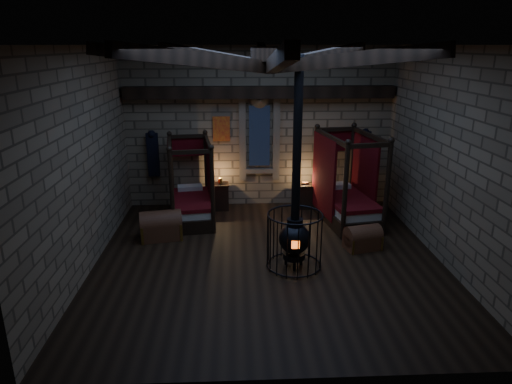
{
  "coord_description": "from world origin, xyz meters",
  "views": [
    {
      "loc": [
        -0.65,
        -8.44,
        4.21
      ],
      "look_at": [
        -0.23,
        0.6,
        1.27
      ],
      "focal_mm": 32.0,
      "sensor_mm": 36.0,
      "label": 1
    }
  ],
  "objects_px": {
    "trunk_left": "(161,226)",
    "trunk_right": "(363,238)",
    "bed_left": "(191,201)",
    "bed_right": "(346,200)",
    "stove": "(295,236)"
  },
  "relations": [
    {
      "from": "bed_right",
      "to": "trunk_right",
      "type": "distance_m",
      "value": 1.69
    },
    {
      "from": "trunk_left",
      "to": "trunk_right",
      "type": "xyz_separation_m",
      "value": [
        4.42,
        -0.76,
        -0.06
      ]
    },
    {
      "from": "bed_left",
      "to": "trunk_left",
      "type": "distance_m",
      "value": 1.32
    },
    {
      "from": "stove",
      "to": "trunk_left",
      "type": "bearing_deg",
      "value": 155.03
    },
    {
      "from": "bed_left",
      "to": "trunk_right",
      "type": "height_order",
      "value": "bed_left"
    },
    {
      "from": "bed_left",
      "to": "bed_right",
      "type": "height_order",
      "value": "bed_right"
    },
    {
      "from": "bed_right",
      "to": "trunk_right",
      "type": "relative_size",
      "value": 2.7
    },
    {
      "from": "bed_right",
      "to": "stove",
      "type": "relative_size",
      "value": 0.55
    },
    {
      "from": "trunk_right",
      "to": "stove",
      "type": "bearing_deg",
      "value": -168.32
    },
    {
      "from": "bed_right",
      "to": "trunk_left",
      "type": "xyz_separation_m",
      "value": [
        -4.42,
        -0.9,
        -0.24
      ]
    },
    {
      "from": "bed_left",
      "to": "stove",
      "type": "height_order",
      "value": "stove"
    },
    {
      "from": "trunk_left",
      "to": "bed_left",
      "type": "bearing_deg",
      "value": 51.76
    },
    {
      "from": "trunk_left",
      "to": "trunk_right",
      "type": "distance_m",
      "value": 4.48
    },
    {
      "from": "trunk_right",
      "to": "bed_left",
      "type": "bearing_deg",
      "value": 139.2
    },
    {
      "from": "bed_left",
      "to": "trunk_left",
      "type": "bearing_deg",
      "value": -124.47
    }
  ]
}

